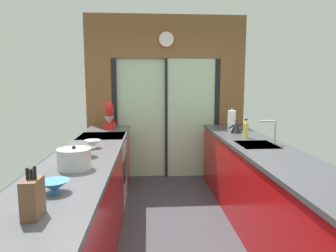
% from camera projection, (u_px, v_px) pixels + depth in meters
% --- Properties ---
extents(ground_plane, '(5.04, 7.60, 0.02)m').
position_uv_depth(ground_plane, '(176.00, 224.00, 3.42)').
color(ground_plane, '#38383D').
extents(back_wall_unit, '(2.64, 0.12, 2.70)m').
position_uv_depth(back_wall_unit, '(166.00, 88.00, 4.98)').
color(back_wall_unit, brown).
rests_on(back_wall_unit, ground_plane).
extents(left_counter_run, '(0.62, 3.80, 0.92)m').
position_uv_depth(left_counter_run, '(86.00, 203.00, 2.83)').
color(left_counter_run, '#AD0C0F').
rests_on(left_counter_run, ground_plane).
extents(right_counter_run, '(0.62, 3.80, 0.92)m').
position_uv_depth(right_counter_run, '(266.00, 192.00, 3.12)').
color(right_counter_run, '#AD0C0F').
rests_on(right_counter_run, ground_plane).
extents(sink_faucet, '(0.19, 0.02, 0.27)m').
position_uv_depth(sink_faucet, '(272.00, 128.00, 3.29)').
color(sink_faucet, '#B7BABC').
rests_on(sink_faucet, right_counter_run).
extents(oven_range, '(0.60, 0.60, 0.92)m').
position_uv_depth(oven_range, '(103.00, 170.00, 3.94)').
color(oven_range, '#B7BABC').
rests_on(oven_range, ground_plane).
extents(mixing_bowl_near, '(0.19, 0.19, 0.08)m').
position_uv_depth(mixing_bowl_near, '(54.00, 186.00, 1.83)').
color(mixing_bowl_near, teal).
rests_on(mixing_bowl_near, left_counter_run).
extents(mixing_bowl_mid, '(0.20, 0.20, 0.09)m').
position_uv_depth(mixing_bowl_mid, '(85.00, 152.00, 2.73)').
color(mixing_bowl_mid, '#514C47').
rests_on(mixing_bowl_mid, left_counter_run).
extents(mixing_bowl_far, '(0.17, 0.17, 0.09)m').
position_uv_depth(mixing_bowl_far, '(93.00, 144.00, 3.11)').
color(mixing_bowl_far, silver).
rests_on(mixing_bowl_far, left_counter_run).
extents(knife_block, '(0.08, 0.14, 0.26)m').
position_uv_depth(knife_block, '(33.00, 198.00, 1.48)').
color(knife_block, brown).
rests_on(knife_block, left_counter_run).
extents(stand_mixer, '(0.17, 0.27, 0.42)m').
position_uv_depth(stand_mixer, '(109.00, 118.00, 4.49)').
color(stand_mixer, red).
rests_on(stand_mixer, left_counter_run).
extents(stock_pot, '(0.27, 0.27, 0.19)m').
position_uv_depth(stock_pot, '(74.00, 159.00, 2.33)').
color(stock_pot, '#B7BABC').
rests_on(stock_pot, left_counter_run).
extents(kettle, '(0.23, 0.15, 0.18)m').
position_uv_depth(kettle, '(236.00, 127.00, 4.07)').
color(kettle, black).
rests_on(kettle, right_counter_run).
extents(soap_bottle, '(0.06, 0.06, 0.24)m').
position_uv_depth(soap_bottle, '(246.00, 130.00, 3.67)').
color(soap_bottle, '#D1CC4C').
rests_on(soap_bottle, right_counter_run).
extents(paper_towel_roll, '(0.13, 0.13, 0.32)m').
position_uv_depth(paper_towel_roll, '(232.00, 121.00, 4.29)').
color(paper_towel_roll, '#B7BABC').
rests_on(paper_towel_roll, right_counter_run).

